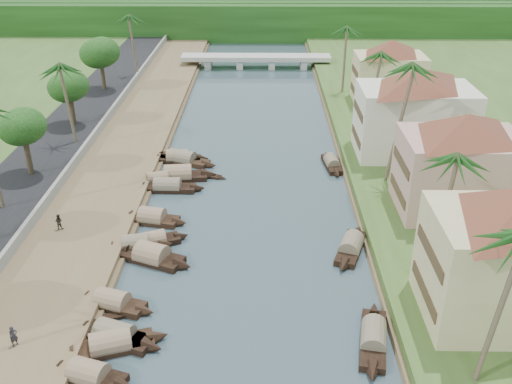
{
  "coord_description": "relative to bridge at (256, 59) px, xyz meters",
  "views": [
    {
      "loc": [
        1.39,
        -35.22,
        27.79
      ],
      "look_at": [
        0.74,
        15.76,
        2.0
      ],
      "focal_mm": 40.0,
      "sensor_mm": 36.0,
      "label": 1
    }
  ],
  "objects": [
    {
      "name": "person_near",
      "position": [
        -15.49,
        -77.32,
        -0.15
      ],
      "size": [
        0.66,
        0.66,
        1.54
      ],
      "primitive_type": "imported",
      "rotation": [
        0.0,
        0.0,
        0.81
      ],
      "color": "#26262E",
      "rests_on": "left_bank"
    },
    {
      "name": "palm_2",
      "position": [
        15.0,
        -51.55,
        11.63
      ],
      "size": [
        3.2,
        3.2,
        14.01
      ],
      "color": "#6F624A",
      "rests_on": "ground"
    },
    {
      "name": "sampan_4",
      "position": [
        -10.11,
        -72.12,
        -1.31
      ],
      "size": [
        7.44,
        3.77,
        2.1
      ],
      "rotation": [
        0.0,
        0.0,
        -0.31
      ],
      "color": "black",
      "rests_on": "ground"
    },
    {
      "name": "building_far",
      "position": [
        18.99,
        -44.0,
        4.66
      ],
      "size": [
        15.59,
        15.59,
        10.2
      ],
      "color": "silver",
      "rests_on": "right_bank"
    },
    {
      "name": "sampan_3",
      "position": [
        -9.05,
        -75.84,
        -1.31
      ],
      "size": [
        7.92,
        4.22,
        2.13
      ],
      "rotation": [
        0.0,
        0.0,
        -0.35
      ],
      "color": "black",
      "rests_on": "ground"
    },
    {
      "name": "canoe_1",
      "position": [
        -9.79,
        -73.43,
        -1.62
      ],
      "size": [
        4.9,
        2.7,
        0.81
      ],
      "rotation": [
        0.0,
        0.0,
        0.4
      ],
      "color": "black",
      "rests_on": "ground"
    },
    {
      "name": "sampan_12",
      "position": [
        -8.32,
        -44.45,
        -1.31
      ],
      "size": [
        9.36,
        5.23,
        2.24
      ],
      "rotation": [
        0.0,
        0.0,
        -0.4
      ],
      "color": "black",
      "rests_on": "ground"
    },
    {
      "name": "sampan_10",
      "position": [
        -10.26,
        -50.27,
        -1.32
      ],
      "size": [
        6.8,
        3.33,
        1.89
      ],
      "rotation": [
        0.0,
        0.0,
        0.3
      ],
      "color": "black",
      "rests_on": "ground"
    },
    {
      "name": "sampan_6",
      "position": [
        -9.97,
        -63.85,
        -1.31
      ],
      "size": [
        6.92,
        2.43,
        2.05
      ],
      "rotation": [
        0.0,
        0.0,
        0.13
      ],
      "color": "black",
      "rests_on": "ground"
    },
    {
      "name": "retaining_wall",
      "position": [
        -20.2,
        -52.0,
        -0.37
      ],
      "size": [
        0.4,
        180.0,
        1.1
      ],
      "primitive_type": "cube",
      "color": "slate",
      "rests_on": "left_bank"
    },
    {
      "name": "treeline",
      "position": [
        -0.0,
        28.0,
        2.28
      ],
      "size": [
        120.0,
        14.0,
        8.0
      ],
      "color": "#16360E",
      "rests_on": "ground"
    },
    {
      "name": "palm_6",
      "position": [
        -22.0,
        -41.41,
        9.03
      ],
      "size": [
        3.2,
        3.2,
        11.13
      ],
      "color": "#6F624A",
      "rests_on": "ground"
    },
    {
      "name": "sampan_11",
      "position": [
        -8.15,
        -49.1,
        -1.3
      ],
      "size": [
        9.17,
        3.01,
        2.54
      ],
      "rotation": [
        0.0,
        0.0,
        0.12
      ],
      "color": "black",
      "rests_on": "ground"
    },
    {
      "name": "sampan_5",
      "position": [
        -8.19,
        -65.68,
        -1.3
      ],
      "size": [
        8.09,
        4.87,
        2.5
      ],
      "rotation": [
        0.0,
        0.0,
        -0.4
      ],
      "color": "black",
      "rests_on": "ground"
    },
    {
      "name": "sampan_15",
      "position": [
        9.34,
        -63.9,
        -1.31
      ],
      "size": [
        4.24,
        8.15,
        2.17
      ],
      "rotation": [
        0.0,
        0.0,
        1.23
      ],
      "color": "black",
      "rests_on": "ground"
    },
    {
      "name": "building_mid",
      "position": [
        19.99,
        -58.0,
        4.41
      ],
      "size": [
        14.11,
        14.11,
        9.7
      ],
      "color": "tan",
      "rests_on": "right_bank"
    },
    {
      "name": "sampan_2",
      "position": [
        -9.09,
        -76.84,
        -1.31
      ],
      "size": [
        8.36,
        4.17,
        2.18
      ],
      "rotation": [
        0.0,
        0.0,
        0.32
      ],
      "color": "black",
      "rests_on": "ground"
    },
    {
      "name": "sampan_14",
      "position": [
        9.29,
        -75.91,
        -1.31
      ],
      "size": [
        3.14,
        8.71,
        2.09
      ],
      "rotation": [
        0.0,
        0.0,
        1.38
      ],
      "color": "black",
      "rests_on": "ground"
    },
    {
      "name": "sampan_13",
      "position": [
        -8.86,
        -44.15,
        -1.31
      ],
      "size": [
        7.71,
        1.94,
        2.12
      ],
      "rotation": [
        0.0,
        0.0,
        0.02
      ],
      "color": "black",
      "rests_on": "ground"
    },
    {
      "name": "tree_3",
      "position": [
        -24.0,
        -50.81,
        5.01
      ],
      "size": [
        4.6,
        4.6,
        7.32
      ],
      "color": "#4C3F2B",
      "rests_on": "ground"
    },
    {
      "name": "sampan_8",
      "position": [
        -9.34,
        -58.94,
        -1.31
      ],
      "size": [
        7.42,
        3.23,
        2.24
      ],
      "rotation": [
        0.0,
        0.0,
        -0.22
      ],
      "color": "black",
      "rests_on": "ground"
    },
    {
      "name": "left_bank",
      "position": [
        -16.0,
        -52.0,
        -1.32
      ],
      "size": [
        10.0,
        180.0,
        0.8
      ],
      "primitive_type": "cube",
      "color": "brown",
      "rests_on": "ground"
    },
    {
      "name": "palm_3",
      "position": [
        16.0,
        -32.81,
        8.52
      ],
      "size": [
        3.2,
        3.2,
        10.79
      ],
      "color": "#6F624A",
      "rests_on": "ground"
    },
    {
      "name": "right_bank",
      "position": [
        19.0,
        -52.0,
        -1.12
      ],
      "size": [
        16.0,
        180.0,
        1.2
      ],
      "primitive_type": "cube",
      "color": "#375221",
      "rests_on": "ground"
    },
    {
      "name": "sampan_9",
      "position": [
        -8.91,
        -52.02,
        -1.31
      ],
      "size": [
        8.43,
        1.97,
        2.13
      ],
      "rotation": [
        0.0,
        0.0,
        -0.02
      ],
      "color": "black",
      "rests_on": "ground"
    },
    {
      "name": "palm_7",
      "position": [
        14.0,
        -19.0,
        9.15
      ],
      "size": [
        3.2,
        3.2,
        11.46
      ],
      "color": "#6F624A",
      "rests_on": "ground"
    },
    {
      "name": "sampan_7",
      "position": [
        -8.62,
        -63.18,
        -1.32
      ],
      "size": [
        7.04,
        4.06,
        1.92
      ],
      "rotation": [
        0.0,
        0.0,
        0.4
      ],
      "color": "black",
      "rests_on": "ground"
    },
    {
      "name": "tree_4",
      "position": [
        -24.0,
        -34.98,
        4.75
      ],
      "size": [
        4.79,
        4.79,
        7.13
      ],
      "color": "#4C3F2B",
      "rests_on": "ground"
    },
    {
      "name": "tree_5",
      "position": [
        -24.0,
        -18.7,
        5.35
      ],
      "size": [
        5.52,
        5.52,
        8.03
      ],
      "color": "#4C3F2B",
      "rests_on": "ground"
    },
    {
      "name": "sampan_1",
      "position": [
        -9.85,
        -79.7,
        -1.31
      ],
      "size": [
        7.19,
        3.68,
        2.11
      ],
      "rotation": [
        0.0,
        0.0,
        -0.31
      ],
      "color": "black",
      "rests_on": "ground"
    },
    {
      "name": "sampan_16",
      "position": [
        9.57,
        -45.48,
        -1.32
      ],
      "size": [
        2.22,
        7.4,
        1.84
      ],
      "rotation": [
        0.0,
        0.0,
        1.69
      ],
      "color": "black",
      "rests_on": "ground"
    },
    {
      "name": "building_distant",
      "position": [
        19.99,
        -24.0,
        4.16
      ],
      "size": [
        12.62,
        12.62,
        9.2
      ],
      "color": "beige",
      "rests_on": "right_bank"
    },
    {
      "name": "road",
      "position": [
        -24.5,
        -52.0,
        -1.02
      ],
      "size": [
        8.0,
        180.0,
        1.4
      ],
      "primitive_type": "cube",
      "color": "black",
      "rests_on": "ground"
    },
    {
      "name": "tree_6",
      "position": [
        24.0,
        -43.41,
        4.86
      ],
      "size": [
        4.84,
        4.84,
        7.46
      ],
      "color": "#4C3F2B",
      "rests_on": "ground"
    },
    {
      "name": "person_far",
      "position": [
        -17.47,
        -61.67,
        -0.17
      ],
      "size": [
        0.75,
        0.59,
        1.51
      ],
      "primitive_type": "imported",
      "rotation": [
        0.0,
        0.0,
        3.12
      ],
      "color": "#342F25",
      "rests_on": "left_bank"
    },
    {
      "name": "canoe_2",
      "position": [
        -5.41,
        -48.26,
        -1.62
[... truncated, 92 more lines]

